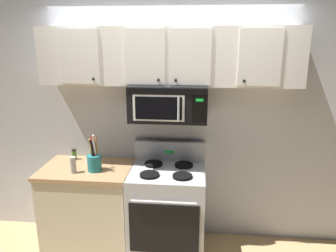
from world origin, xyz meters
TOP-DOWN VIEW (x-y plane):
  - back_wall at (0.00, 0.79)m, footprint 5.20×0.10m
  - stove_range at (0.00, 0.42)m, footprint 0.76×0.69m
  - over_range_microwave at (-0.00, 0.54)m, footprint 0.76×0.43m
  - upper_cabinets at (-0.00, 0.57)m, footprint 2.50×0.36m
  - counter_segment at (-0.84, 0.43)m, footprint 0.93×0.65m
  - utensil_crock_teal at (-0.73, 0.35)m, footprint 0.14×0.14m
  - salt_shaker at (-0.86, 0.53)m, footprint 0.05×0.05m
  - pepper_mill at (-0.92, 0.28)m, footprint 0.06×0.06m
  - spice_jar at (-1.05, 0.63)m, footprint 0.05×0.05m

SIDE VIEW (x-z plane):
  - counter_segment at x=-0.84m, z-range 0.00..0.90m
  - stove_range at x=0.00m, z-range -0.09..1.03m
  - salt_shaker at x=-0.86m, z-range 0.90..0.99m
  - spice_jar at x=-1.05m, z-range 0.90..1.02m
  - pepper_mill at x=-0.92m, z-range 0.90..1.07m
  - utensil_crock_teal at x=-0.73m, z-range 0.81..1.20m
  - back_wall at x=0.00m, z-range 0.00..2.70m
  - over_range_microwave at x=0.00m, z-range 1.40..1.75m
  - upper_cabinets at x=0.00m, z-range 1.75..2.30m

